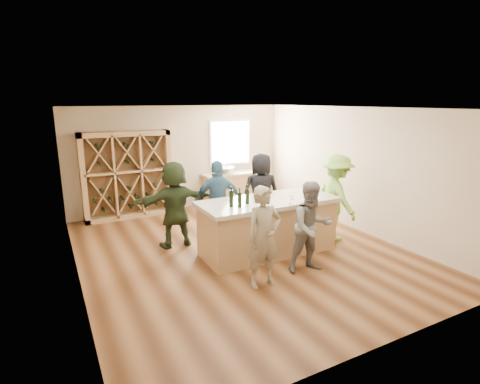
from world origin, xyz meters
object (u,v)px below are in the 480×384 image
tasting_counter_base (268,228)px  person_server (336,198)px  wine_bottle_b (240,200)px  wine_bottle_e (264,195)px  person_far_mid (218,201)px  person_near_left (264,237)px  wine_bottle_a (231,199)px  wine_bottle_c (247,196)px  wine_rack (127,175)px  sink (225,170)px  person_far_right (261,192)px  person_far_left (175,204)px  person_near_right (312,227)px

tasting_counter_base → person_server: 1.72m
person_server → wine_bottle_b: bearing=101.5°
wine_bottle_e → person_far_mid: 1.31m
person_server → person_near_left: bearing=121.2°
wine_bottle_a → wine_bottle_e: (0.66, -0.05, -0.01)m
wine_bottle_c → person_far_mid: (-0.09, 1.10, -0.36)m
wine_bottle_a → person_far_mid: 1.23m
wine_bottle_c → wine_bottle_e: (0.31, -0.09, -0.00)m
wine_rack → sink: size_ratio=4.06×
wine_bottle_c → person_far_mid: size_ratio=0.17×
wine_bottle_b → person_server: size_ratio=0.15×
sink → wine_bottle_b: (-1.51, -3.76, 0.21)m
wine_rack → person_far_mid: bearing=-62.6°
tasting_counter_base → wine_bottle_c: size_ratio=9.05×
wine_bottle_e → tasting_counter_base: bearing=39.9°
wine_bottle_e → wine_bottle_c: bearing=163.5°
sink → person_server: bearing=-75.9°
wine_rack → person_far_right: (2.49, -2.40, -0.20)m
tasting_counter_base → wine_bottle_b: 1.06m
person_far_right → person_far_left: size_ratio=1.01×
wine_bottle_c → person_server: (2.17, 0.03, -0.30)m
tasting_counter_base → person_far_right: 1.38m
wine_bottle_e → person_far_mid: size_ratio=0.16×
wine_bottle_b → person_near_right: bearing=-41.0°
person_near_right → person_far_left: (-1.72, 2.24, 0.08)m
sink → person_server: person_server is taller
wine_rack → person_far_mid: (1.34, -2.58, -0.23)m
tasting_counter_base → person_near_right: (0.22, -1.06, 0.31)m
sink → wine_bottle_e: size_ratio=1.90×
tasting_counter_base → wine_bottle_c: (-0.51, -0.08, 0.72)m
wine_bottle_c → wine_bottle_a: bearing=-174.1°
wine_rack → person_near_right: bearing=-65.2°
person_near_right → person_far_right: size_ratio=0.90×
sink → person_far_left: person_far_left is taller
wine_bottle_a → sink: bearing=66.1°
wine_rack → person_near_left: size_ratio=1.33×
sink → person_near_left: 4.92m
sink → tasting_counter_base: size_ratio=0.21×
wine_bottle_c → person_far_left: bearing=128.0°
wine_bottle_c → sink: bearing=70.7°
person_near_left → sink: bearing=72.6°
wine_bottle_a → person_server: 2.54m
wine_bottle_a → person_far_right: 1.96m
person_server → wine_bottle_c: bearing=98.2°
person_far_right → wine_bottle_b: bearing=60.3°
sink → wine_bottle_e: 3.84m
wine_bottle_b → person_near_left: bearing=-92.6°
person_far_mid → person_far_right: person_far_right is taller
wine_bottle_b → wine_bottle_c: wine_bottle_c is taller
wine_bottle_e → person_far_left: person_far_left is taller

